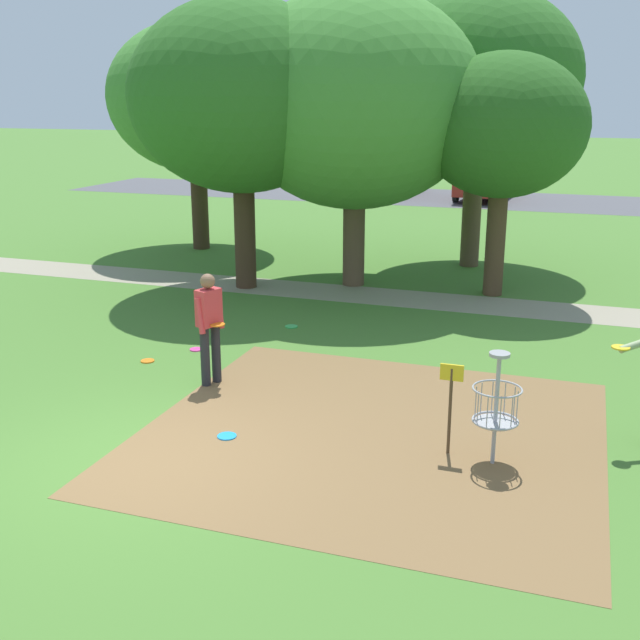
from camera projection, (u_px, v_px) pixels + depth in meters
ground_plane at (138, 460)px, 9.28m from camera, size 160.00×160.00×0.00m
dirt_tee_pad at (372, 433)px, 10.01m from camera, size 5.78×5.59×0.01m
disc_golf_basket at (491, 403)px, 9.01m from camera, size 0.98×0.58×1.39m
player_foreground_watching at (209, 322)px, 11.47m from camera, size 0.45×0.50×1.71m
frisbee_near_basket at (291, 327)px, 14.59m from camera, size 0.24×0.24×0.02m
frisbee_by_tee at (196, 349)px, 13.28m from camera, size 0.23×0.23×0.02m
frisbee_mid_grass at (148, 361)px, 12.70m from camera, size 0.22×0.22×0.02m
frisbee_far_left at (227, 436)px, 9.89m from camera, size 0.25×0.25×0.02m
tree_near_left at (479, 78)px, 18.60m from camera, size 4.90×4.90×6.72m
tree_near_right at (356, 101)px, 16.75m from camera, size 5.52×5.52×6.46m
tree_mid_left at (195, 98)px, 20.97m from camera, size 4.74×4.74×6.20m
tree_mid_center at (241, 97)px, 16.50m from camera, size 4.83×4.83×6.26m
tree_mid_right at (503, 127)px, 15.99m from camera, size 3.51×3.51×5.11m
parking_lot_strip at (467, 199)px, 32.79m from camera, size 36.00×6.00×0.01m
parked_car_leftmost at (386, 173)px, 33.93m from camera, size 2.58×4.47×1.84m
parked_car_center_left at (485, 178)px, 32.24m from camera, size 2.18×4.31×1.84m
gravel_path at (347, 293)px, 17.06m from camera, size 40.00×1.46×0.00m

